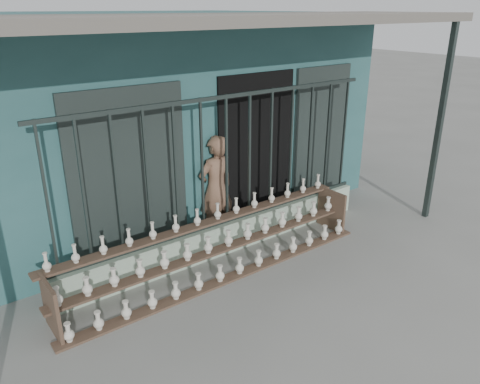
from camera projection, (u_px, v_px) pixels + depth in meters
ground at (288, 290)px, 5.83m from camera, size 60.00×60.00×0.00m
workshop_building at (132, 107)px, 8.37m from camera, size 7.40×6.60×3.21m
parapet_wall at (227, 236)px, 6.71m from camera, size 5.00×0.20×0.45m
security_fence at (227, 161)px, 6.29m from camera, size 5.00×0.04×1.80m
shelf_rack at (219, 247)px, 6.11m from camera, size 4.50×0.68×0.85m
elderly_woman at (216, 189)px, 6.84m from camera, size 0.61×0.42×1.61m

